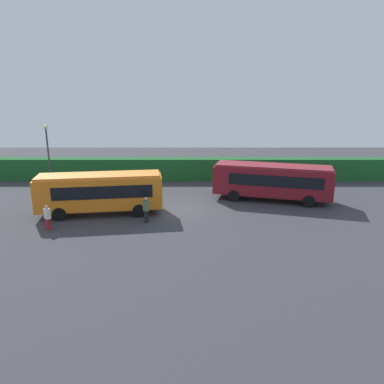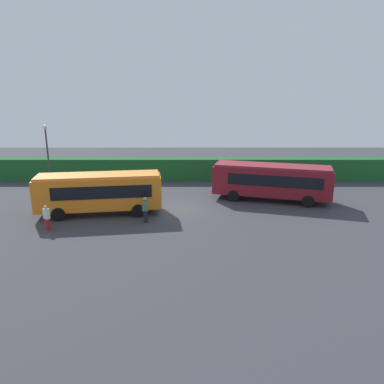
% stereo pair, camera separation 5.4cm
% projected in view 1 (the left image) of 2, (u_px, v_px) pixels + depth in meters
% --- Properties ---
extents(ground_plane, '(64.00, 64.00, 0.00)m').
position_uv_depth(ground_plane, '(181.00, 210.00, 28.99)').
color(ground_plane, '#38383D').
extents(bus_orange, '(9.45, 3.61, 3.10)m').
position_uv_depth(bus_orange, '(101.00, 191.00, 27.51)').
color(bus_orange, orange).
rests_on(bus_orange, ground_plane).
extents(bus_maroon, '(10.01, 4.99, 3.07)m').
position_uv_depth(bus_maroon, '(273.00, 180.00, 30.93)').
color(bus_maroon, maroon).
rests_on(bus_maroon, ground_plane).
extents(person_left, '(0.51, 0.47, 1.73)m').
position_uv_depth(person_left, '(48.00, 217.00, 24.63)').
color(person_left, maroon).
rests_on(person_left, ground_plane).
extents(person_center, '(0.46, 0.51, 1.90)m').
position_uv_depth(person_center, '(104.00, 187.00, 31.73)').
color(person_center, '#334C8C').
rests_on(person_center, ground_plane).
extents(person_right, '(0.42, 0.26, 1.86)m').
position_uv_depth(person_right, '(147.00, 209.00, 26.00)').
color(person_right, black).
rests_on(person_right, ground_plane).
extents(person_far, '(0.33, 0.45, 1.90)m').
position_uv_depth(person_far, '(265.00, 178.00, 34.78)').
color(person_far, maroon).
rests_on(person_far, ground_plane).
extents(hedge_row, '(44.00, 1.62, 2.25)m').
position_uv_depth(hedge_row, '(184.00, 169.00, 38.36)').
color(hedge_row, '#1B5926').
rests_on(hedge_row, ground_plane).
extents(lamppost, '(0.36, 0.36, 6.23)m').
position_uv_depth(lamppost, '(49.00, 153.00, 31.88)').
color(lamppost, '#38383D').
rests_on(lamppost, ground_plane).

